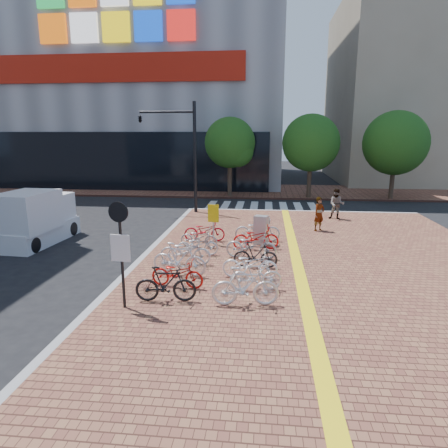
# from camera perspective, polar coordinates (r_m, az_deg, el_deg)

# --- Properties ---
(ground) EXTENTS (120.00, 120.00, 0.00)m
(ground) POSITION_cam_1_polar(r_m,az_deg,el_deg) (13.85, 2.48, -7.87)
(ground) COLOR black
(ground) RESTS_ON ground
(sidewalk) EXTENTS (14.00, 34.00, 0.15)m
(sidewalk) POSITION_cam_1_polar(r_m,az_deg,el_deg) (9.55, 19.68, -18.31)
(sidewalk) COLOR brown
(sidewalk) RESTS_ON ground
(tactile_strip) EXTENTS (0.40, 34.00, 0.01)m
(tactile_strip) POSITION_cam_1_polar(r_m,az_deg,el_deg) (9.33, 13.44, -18.11)
(tactile_strip) COLOR yellow
(tactile_strip) RESTS_ON sidewalk
(kerb_west) EXTENTS (0.25, 34.00, 0.15)m
(kerb_west) POSITION_cam_1_polar(r_m,az_deg,el_deg) (10.44, -22.90, -15.77)
(kerb_west) COLOR gray
(kerb_west) RESTS_ON ground
(kerb_north) EXTENTS (14.00, 0.25, 0.15)m
(kerb_north) POSITION_cam_1_polar(r_m,az_deg,el_deg) (25.49, 10.94, 1.72)
(kerb_north) COLOR gray
(kerb_north) RESTS_ON ground
(far_sidewalk) EXTENTS (70.00, 8.00, 0.15)m
(far_sidewalk) POSITION_cam_1_polar(r_m,az_deg,el_deg) (34.28, 4.69, 4.73)
(far_sidewalk) COLOR brown
(far_sidewalk) RESTS_ON ground
(department_store) EXTENTS (36.00, 24.27, 28.00)m
(department_store) POSITION_cam_1_polar(r_m,az_deg,el_deg) (48.76, -15.48, 23.16)
(department_store) COLOR gray
(department_store) RESTS_ON ground
(building_beige) EXTENTS (20.00, 18.00, 18.00)m
(building_beige) POSITION_cam_1_polar(r_m,az_deg,el_deg) (48.30, 28.11, 16.28)
(building_beige) COLOR gray
(building_beige) RESTS_ON ground
(crosswalk) EXTENTS (7.50, 4.00, 0.01)m
(crosswalk) POSITION_cam_1_polar(r_m,az_deg,el_deg) (27.37, 5.37, 2.51)
(crosswalk) COLOR silver
(crosswalk) RESTS_ON ground
(street_trees) EXTENTS (16.20, 4.60, 6.35)m
(street_trees) POSITION_cam_1_polar(r_m,az_deg,el_deg) (30.70, 14.28, 10.98)
(street_trees) COLOR #38281E
(street_trees) RESTS_ON far_sidewalk
(bike_0) EXTENTS (1.80, 0.66, 1.06)m
(bike_0) POSITION_cam_1_polar(r_m,az_deg,el_deg) (11.67, -8.34, -8.48)
(bike_0) COLOR black
(bike_0) RESTS_ON sidewalk
(bike_1) EXTENTS (1.79, 0.86, 0.90)m
(bike_1) POSITION_cam_1_polar(r_m,az_deg,el_deg) (12.71, -6.70, -7.00)
(bike_1) COLOR #B7120D
(bike_1) RESTS_ON sidewalk
(bike_2) EXTENTS (1.97, 0.83, 1.15)m
(bike_2) POSITION_cam_1_polar(r_m,az_deg,el_deg) (13.67, -6.42, -5.02)
(bike_2) COLOR silver
(bike_2) RESTS_ON sidewalk
(bike_3) EXTENTS (1.91, 0.71, 1.00)m
(bike_3) POSITION_cam_1_polar(r_m,az_deg,el_deg) (14.83, -5.54, -3.87)
(bike_3) COLOR silver
(bike_3) RESTS_ON sidewalk
(bike_4) EXTENTS (1.69, 0.76, 0.86)m
(bike_4) POSITION_cam_1_polar(r_m,az_deg,el_deg) (15.85, -3.82, -2.99)
(bike_4) COLOR silver
(bike_4) RESTS_ON sidewalk
(bike_5) EXTENTS (1.69, 0.80, 0.85)m
(bike_5) POSITION_cam_1_polar(r_m,az_deg,el_deg) (17.00, -3.60, -1.90)
(bike_5) COLOR #A4A5A9
(bike_5) RESTS_ON sidewalk
(bike_6) EXTENTS (1.86, 0.76, 0.96)m
(bike_6) POSITION_cam_1_polar(r_m,az_deg,el_deg) (17.92, -2.81, -0.94)
(bike_6) COLOR #AF0C1B
(bike_6) RESTS_ON sidewalk
(bike_7) EXTENTS (1.94, 0.73, 1.14)m
(bike_7) POSITION_cam_1_polar(r_m,az_deg,el_deg) (11.29, 3.06, -8.91)
(bike_7) COLOR silver
(bike_7) RESTS_ON sidewalk
(bike_8) EXTENTS (1.66, 0.67, 0.97)m
(bike_8) POSITION_cam_1_polar(r_m,az_deg,el_deg) (12.38, 4.55, -7.33)
(bike_8) COLOR silver
(bike_8) RESTS_ON sidewalk
(bike_9) EXTENTS (1.86, 0.66, 0.97)m
(bike_9) POSITION_cam_1_polar(r_m,az_deg,el_deg) (13.41, 3.72, -5.71)
(bike_9) COLOR white
(bike_9) RESTS_ON sidewalk
(bike_10) EXTENTS (1.59, 0.47, 0.95)m
(bike_10) POSITION_cam_1_polar(r_m,az_deg,el_deg) (14.44, 4.52, -4.40)
(bike_10) COLOR black
(bike_10) RESTS_ON sidewalk
(bike_11) EXTENTS (2.01, 0.82, 1.03)m
(bike_11) POSITION_cam_1_polar(r_m,az_deg,el_deg) (15.48, 3.91, -3.05)
(bike_11) COLOR #B3B3B8
(bike_11) RESTS_ON sidewalk
(bike_12) EXTENTS (1.99, 0.94, 1.00)m
(bike_12) POSITION_cam_1_polar(r_m,az_deg,el_deg) (16.68, 4.58, -1.94)
(bike_12) COLOR red
(bike_12) RESTS_ON sidewalk
(bike_13) EXTENTS (2.05, 0.81, 1.06)m
(bike_13) POSITION_cam_1_polar(r_m,az_deg,el_deg) (17.91, 4.80, -0.82)
(bike_13) COLOR #B1B1B6
(bike_13) RESTS_ON sidewalk
(pedestrian_a) EXTENTS (0.73, 0.70, 1.69)m
(pedestrian_a) POSITION_cam_1_polar(r_m,az_deg,el_deg) (20.28, 13.43, 1.40)
(pedestrian_a) COLOR gray
(pedestrian_a) RESTS_ON sidewalk
(pedestrian_b) EXTENTS (0.97, 0.83, 1.72)m
(pedestrian_b) POSITION_cam_1_polar(r_m,az_deg,el_deg) (23.28, 15.81, 2.75)
(pedestrian_b) COLOR #505465
(pedestrian_b) RESTS_ON sidewalk
(utility_box) EXTENTS (0.67, 0.57, 1.26)m
(utility_box) POSITION_cam_1_polar(r_m,az_deg,el_deg) (17.45, 5.31, -0.86)
(utility_box) COLOR #AEAEB3
(utility_box) RESTS_ON sidewalk
(yellow_sign) EXTENTS (0.48, 0.14, 1.77)m
(yellow_sign) POSITION_cam_1_polar(r_m,az_deg,el_deg) (17.18, -1.55, 1.01)
(yellow_sign) COLOR #B7B7BC
(yellow_sign) RESTS_ON sidewalk
(notice_sign) EXTENTS (0.56, 0.15, 3.00)m
(notice_sign) POSITION_cam_1_polar(r_m,az_deg,el_deg) (11.07, -14.58, -2.53)
(notice_sign) COLOR black
(notice_sign) RESTS_ON sidewalk
(traffic_light_pole) EXTENTS (3.53, 1.36, 6.57)m
(traffic_light_pole) POSITION_cam_1_polar(r_m,az_deg,el_deg) (24.58, -7.77, 12.24)
(traffic_light_pole) COLOR black
(traffic_light_pole) RESTS_ON sidewalk
(box_truck) EXTENTS (2.08, 4.31, 2.43)m
(box_truck) POSITION_cam_1_polar(r_m,az_deg,el_deg) (19.88, -25.29, 0.72)
(box_truck) COLOR white
(box_truck) RESTS_ON ground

